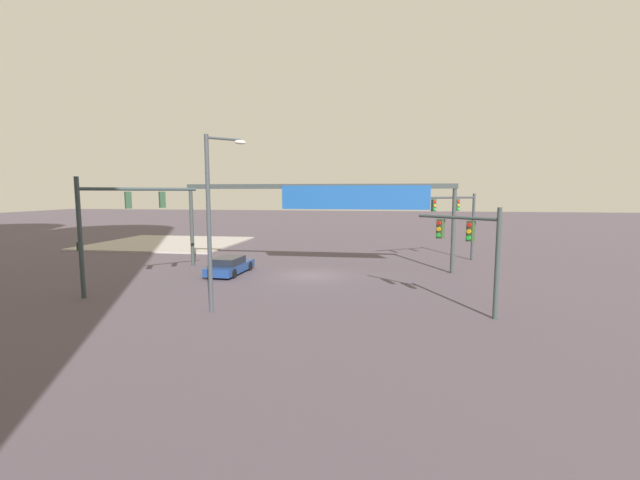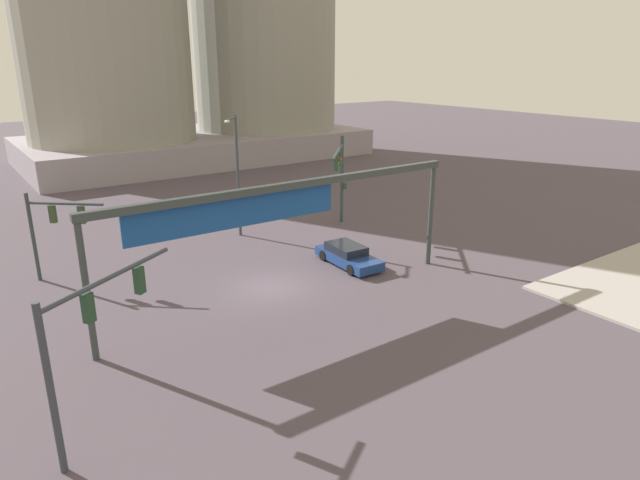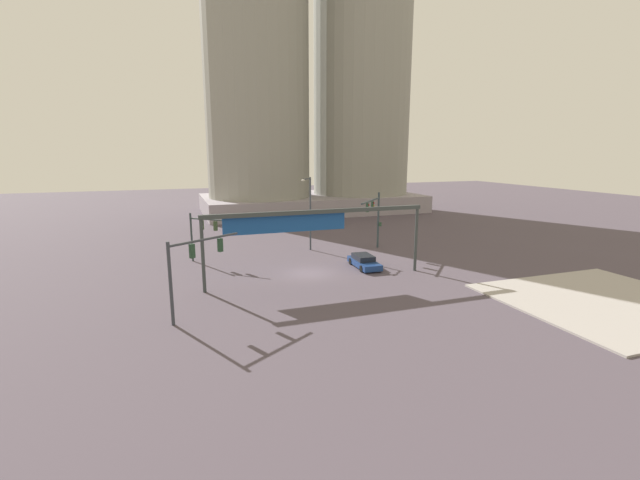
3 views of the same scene
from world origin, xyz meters
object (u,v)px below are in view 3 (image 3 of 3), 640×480
at_px(traffic_signal_cross_street, 190,261).
at_px(sedan_car_approaching, 364,261).
at_px(streetlamp_curved_arm, 309,209).
at_px(traffic_signal_opposite_side, 201,229).
at_px(traffic_signal_near_corner, 375,213).

distance_m(traffic_signal_cross_street, sedan_car_approaching, 18.70).
xyz_separation_m(traffic_signal_cross_street, streetlamp_curved_arm, (13.86, 16.87, 0.80)).
distance_m(traffic_signal_opposite_side, sedan_car_approaching, 16.64).
distance_m(traffic_signal_opposite_side, streetlamp_curved_arm, 12.18).
bearing_deg(traffic_signal_near_corner, sedan_car_approaching, 9.20).
height_order(traffic_signal_opposite_side, sedan_car_approaching, traffic_signal_opposite_side).
distance_m(traffic_signal_cross_street, streetlamp_curved_arm, 21.85).
bearing_deg(traffic_signal_opposite_side, streetlamp_curved_arm, 48.23).
xyz_separation_m(traffic_signal_opposite_side, traffic_signal_cross_street, (-1.86, -15.33, 0.55)).
relative_size(traffic_signal_opposite_side, traffic_signal_cross_street, 0.90).
height_order(traffic_signal_near_corner, traffic_signal_opposite_side, traffic_signal_near_corner).
bearing_deg(streetlamp_curved_arm, traffic_signal_near_corner, 115.46).
bearing_deg(traffic_signal_opposite_side, traffic_signal_near_corner, 38.25).
height_order(traffic_signal_opposite_side, streetlamp_curved_arm, streetlamp_curved_arm).
bearing_deg(sedan_car_approaching, traffic_signal_near_corner, 149.12).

